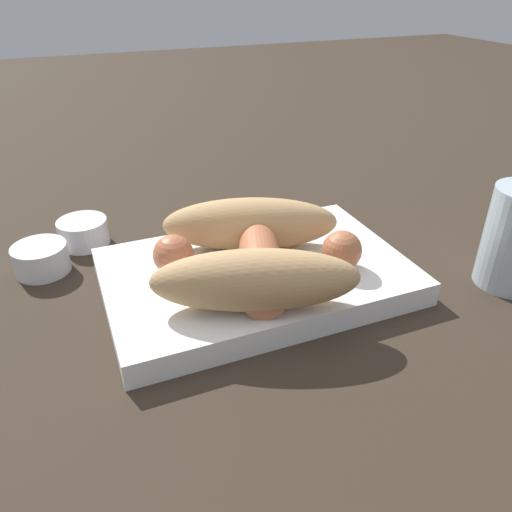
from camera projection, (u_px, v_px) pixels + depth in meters
The scene contains 7 objects.
ground_plane at pixel (256, 286), 0.47m from camera, with size 3.00×3.00×0.00m, color #33281E.
food_tray at pixel (256, 276), 0.46m from camera, with size 0.27×0.18×0.02m.
bread_roll at pixel (253, 249), 0.43m from camera, with size 0.20×0.19×0.05m.
sausage at pixel (258, 253), 0.44m from camera, with size 0.18×0.15×0.04m.
pickled_veggies at pixel (281, 233), 0.51m from camera, with size 0.08×0.08×0.01m.
condiment_cup_near at pixel (84, 234), 0.53m from camera, with size 0.05×0.05×0.03m.
condiment_cup_far at pixel (41, 260), 0.48m from camera, with size 0.05×0.05×0.03m.
Camera 1 is at (0.15, 0.36, 0.26)m, focal length 35.00 mm.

